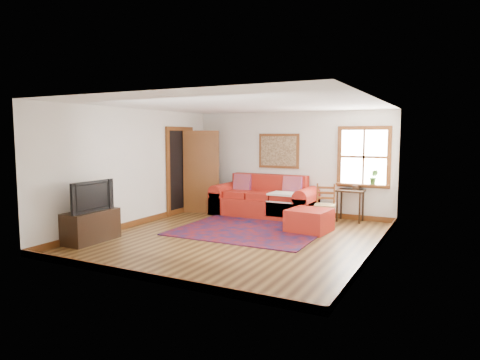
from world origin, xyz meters
The scene contains 13 objects.
ground centered at (0.00, 0.00, 0.00)m, with size 5.50×5.50×0.00m, color #3B2310.
room_envelope centered at (0.00, 0.02, 1.65)m, with size 5.04×5.54×2.52m.
window centered at (1.78, 2.70, 1.31)m, with size 1.18×0.20×1.38m.
doorway centered at (-2.21, 1.78, 1.07)m, with size 0.89×1.08×2.14m.
framed_artwork centered at (-0.30, 2.71, 1.55)m, with size 1.05×0.07×0.85m.
persian_rug centered at (-0.08, 0.59, 0.01)m, with size 2.84×2.28×0.02m, color #630E10.
red_leather_sofa centered at (-0.47, 2.27, 0.32)m, with size 2.50×1.03×0.98m.
red_ottoman centered at (1.03, 1.11, 0.23)m, with size 0.79×0.79×0.45m, color #A62015.
side_table centered at (1.52, 2.53, 0.59)m, with size 0.60×0.45×0.72m.
ladder_back_chair centered at (1.15, 1.79, 0.49)m, with size 0.48×0.47×0.90m.
media_cabinet centered at (-2.25, -1.51, 0.28)m, with size 0.47×1.04×0.57m, color black.
television centered at (-2.23, -1.55, 0.85)m, with size 0.97×0.13×0.56m, color black.
candle_hurricane centered at (-2.20, -1.08, 0.65)m, with size 0.12×0.12×0.18m.
Camera 1 is at (3.66, -7.07, 1.94)m, focal length 32.00 mm.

